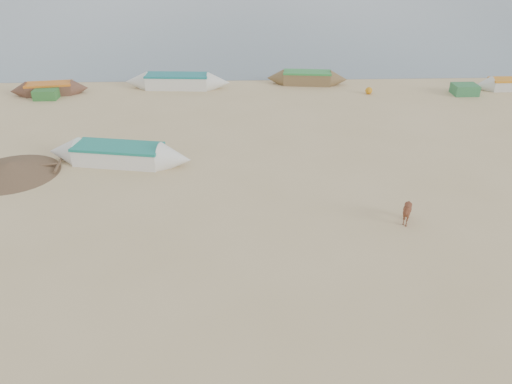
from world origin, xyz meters
TOP-DOWN VIEW (x-y plane):
  - ground at (0.00, 0.00)m, footprint 140.00×140.00m
  - calf_front at (5.37, 3.21)m, footprint 1.14×1.09m
  - near_canoe at (-6.00, 8.86)m, footprint 6.82×2.64m
  - debris_pile at (-10.46, 7.92)m, footprint 4.15×4.15m
  - waterline_canoes at (0.54, 20.04)m, footprint 59.14×3.67m
  - beach_clutter at (5.00, 19.66)m, footprint 47.50×4.52m

SIDE VIEW (x-z plane):
  - ground at x=0.00m, z-range 0.00..0.00m
  - debris_pile at x=-10.46m, z-range 0.00..0.55m
  - beach_clutter at x=5.00m, z-range -0.02..0.62m
  - waterline_canoes at x=0.54m, z-range -0.05..0.88m
  - near_canoe at x=-6.00m, z-range 0.00..0.85m
  - calf_front at x=5.37m, z-range 0.00..0.98m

